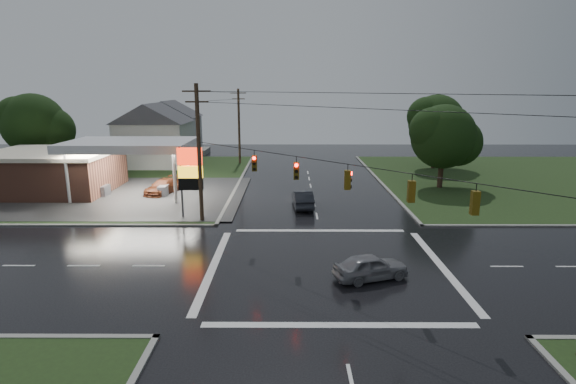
{
  "coord_description": "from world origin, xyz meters",
  "views": [
    {
      "loc": [
        -2.3,
        -25.76,
        10.71
      ],
      "look_at": [
        -2.45,
        7.14,
        3.0
      ],
      "focal_mm": 28.0,
      "sensor_mm": 36.0,
      "label": 1
    }
  ],
  "objects_px": {
    "utility_pole_n": "(239,125)",
    "tree_ne_far": "(437,122)",
    "pylon_sign": "(190,171)",
    "house_near": "(154,134)",
    "car_north": "(303,199)",
    "car_pump": "(164,186)",
    "tree_ne_near": "(445,137)",
    "car_crossing": "(371,267)",
    "tree_nw_behind": "(35,125)",
    "house_far": "(170,127)",
    "gas_station": "(63,168)",
    "utility_pole_nw": "(199,152)"
  },
  "relations": [
    {
      "from": "tree_ne_near",
      "to": "car_pump",
      "type": "relative_size",
      "value": 1.76
    },
    {
      "from": "tree_nw_behind",
      "to": "house_far",
      "type": "bearing_deg",
      "value": 56.56
    },
    {
      "from": "gas_station",
      "to": "tree_ne_near",
      "type": "height_order",
      "value": "tree_ne_near"
    },
    {
      "from": "tree_nw_behind",
      "to": "car_north",
      "type": "bearing_deg",
      "value": -26.25
    },
    {
      "from": "utility_pole_n",
      "to": "house_near",
      "type": "relative_size",
      "value": 0.95
    },
    {
      "from": "pylon_sign",
      "to": "house_far",
      "type": "relative_size",
      "value": 0.54
    },
    {
      "from": "house_near",
      "to": "car_pump",
      "type": "xyz_separation_m",
      "value": [
        5.62,
        -16.74,
        -3.67
      ]
    },
    {
      "from": "utility_pole_nw",
      "to": "house_far",
      "type": "distance_m",
      "value": 40.48
    },
    {
      "from": "utility_pole_nw",
      "to": "house_far",
      "type": "relative_size",
      "value": 1.0
    },
    {
      "from": "pylon_sign",
      "to": "tree_nw_behind",
      "type": "relative_size",
      "value": 0.6
    },
    {
      "from": "utility_pole_nw",
      "to": "car_north",
      "type": "relative_size",
      "value": 2.3
    },
    {
      "from": "tree_ne_far",
      "to": "pylon_sign",
      "type": "bearing_deg",
      "value": -139.65
    },
    {
      "from": "tree_nw_behind",
      "to": "tree_ne_near",
      "type": "distance_m",
      "value": 48.65
    },
    {
      "from": "car_north",
      "to": "car_pump",
      "type": "distance_m",
      "value": 15.18
    },
    {
      "from": "utility_pole_n",
      "to": "tree_nw_behind",
      "type": "relative_size",
      "value": 1.05
    },
    {
      "from": "house_near",
      "to": "car_north",
      "type": "distance_m",
      "value": 29.93
    },
    {
      "from": "pylon_sign",
      "to": "house_near",
      "type": "relative_size",
      "value": 0.54
    },
    {
      "from": "utility_pole_n",
      "to": "tree_ne_far",
      "type": "height_order",
      "value": "utility_pole_n"
    },
    {
      "from": "utility_pole_nw",
      "to": "tree_ne_far",
      "type": "relative_size",
      "value": 1.12
    },
    {
      "from": "tree_ne_near",
      "to": "car_crossing",
      "type": "height_order",
      "value": "tree_ne_near"
    },
    {
      "from": "utility_pole_nw",
      "to": "pylon_sign",
      "type": "bearing_deg",
      "value": 135.0
    },
    {
      "from": "house_near",
      "to": "car_crossing",
      "type": "relative_size",
      "value": 2.56
    },
    {
      "from": "house_far",
      "to": "tree_ne_far",
      "type": "bearing_deg",
      "value": -19.71
    },
    {
      "from": "utility_pole_nw",
      "to": "utility_pole_n",
      "type": "height_order",
      "value": "utility_pole_nw"
    },
    {
      "from": "house_near",
      "to": "car_north",
      "type": "bearing_deg",
      "value": -48.17
    },
    {
      "from": "house_far",
      "to": "car_pump",
      "type": "xyz_separation_m",
      "value": [
        6.62,
        -28.74,
        -3.67
      ]
    },
    {
      "from": "pylon_sign",
      "to": "house_far",
      "type": "xyz_separation_m",
      "value": [
        -11.45,
        37.5,
        0.39
      ]
    },
    {
      "from": "tree_ne_near",
      "to": "car_crossing",
      "type": "distance_m",
      "value": 27.04
    },
    {
      "from": "house_near",
      "to": "tree_ne_near",
      "type": "bearing_deg",
      "value": -21.76
    },
    {
      "from": "tree_ne_near",
      "to": "utility_pole_n",
      "type": "bearing_deg",
      "value": 145.9
    },
    {
      "from": "gas_station",
      "to": "tree_ne_near",
      "type": "xyz_separation_m",
      "value": [
        39.82,
        2.29,
        3.01
      ]
    },
    {
      "from": "tree_nw_behind",
      "to": "car_crossing",
      "type": "relative_size",
      "value": 2.32
    },
    {
      "from": "gas_station",
      "to": "tree_ne_far",
      "type": "height_order",
      "value": "tree_ne_far"
    },
    {
      "from": "utility_pole_n",
      "to": "car_north",
      "type": "relative_size",
      "value": 2.19
    },
    {
      "from": "house_near",
      "to": "house_far",
      "type": "bearing_deg",
      "value": 94.76
    },
    {
      "from": "car_north",
      "to": "house_far",
      "type": "bearing_deg",
      "value": -62.86
    },
    {
      "from": "gas_station",
      "to": "house_near",
      "type": "height_order",
      "value": "house_near"
    },
    {
      "from": "pylon_sign",
      "to": "car_crossing",
      "type": "relative_size",
      "value": 1.39
    },
    {
      "from": "car_pump",
      "to": "utility_pole_nw",
      "type": "bearing_deg",
      "value": -41.18
    },
    {
      "from": "utility_pole_n",
      "to": "house_near",
      "type": "xyz_separation_m",
      "value": [
        -11.45,
        -2.0,
        -1.06
      ]
    },
    {
      "from": "tree_nw_behind",
      "to": "tree_ne_far",
      "type": "relative_size",
      "value": 1.02
    },
    {
      "from": "tree_ne_near",
      "to": "car_pump",
      "type": "bearing_deg",
      "value": -174.69
    },
    {
      "from": "house_far",
      "to": "utility_pole_n",
      "type": "bearing_deg",
      "value": -38.77
    },
    {
      "from": "utility_pole_nw",
      "to": "car_pump",
      "type": "xyz_separation_m",
      "value": [
        -5.83,
        9.76,
        -4.98
      ]
    },
    {
      "from": "utility_pole_n",
      "to": "house_far",
      "type": "height_order",
      "value": "utility_pole_n"
    },
    {
      "from": "house_near",
      "to": "car_north",
      "type": "relative_size",
      "value": 2.31
    },
    {
      "from": "pylon_sign",
      "to": "car_crossing",
      "type": "distance_m",
      "value": 18.08
    },
    {
      "from": "car_pump",
      "to": "car_crossing",
      "type": "bearing_deg",
      "value": -32.12
    },
    {
      "from": "house_far",
      "to": "car_north",
      "type": "distance_m",
      "value": 40.14
    },
    {
      "from": "gas_station",
      "to": "car_north",
      "type": "relative_size",
      "value": 5.47
    }
  ]
}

